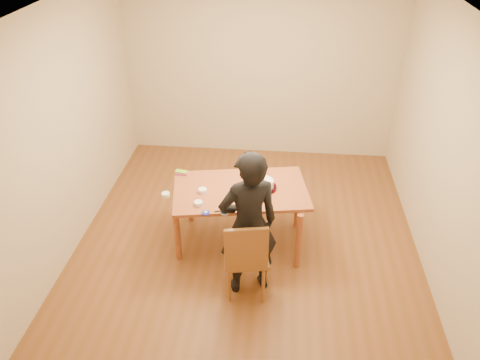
# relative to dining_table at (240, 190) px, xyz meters

# --- Properties ---
(room_shell) EXTENTS (4.00, 4.50, 2.70)m
(room_shell) POSITION_rel_dining_table_xyz_m (0.08, 0.39, 0.62)
(room_shell) COLOR brown
(room_shell) RESTS_ON ground
(dining_table) EXTENTS (1.62, 1.13, 0.04)m
(dining_table) POSITION_rel_dining_table_xyz_m (0.00, 0.00, 0.00)
(dining_table) COLOR brown
(dining_table) RESTS_ON floor
(dining_chair) EXTENTS (0.47, 0.47, 0.04)m
(dining_chair) POSITION_rel_dining_table_xyz_m (0.15, -0.78, -0.28)
(dining_chair) COLOR brown
(dining_chair) RESTS_ON floor
(cake_plate) EXTENTS (0.30, 0.30, 0.02)m
(cake_plate) POSITION_rel_dining_table_xyz_m (0.25, 0.04, 0.03)
(cake_plate) COLOR #BE0C30
(cake_plate) RESTS_ON dining_table
(cake) EXTENTS (0.23, 0.23, 0.07)m
(cake) POSITION_rel_dining_table_xyz_m (0.25, 0.04, 0.08)
(cake) COLOR white
(cake) RESTS_ON cake_plate
(frosting_dome) EXTENTS (0.22, 0.22, 0.03)m
(frosting_dome) POSITION_rel_dining_table_xyz_m (0.25, 0.04, 0.13)
(frosting_dome) COLOR white
(frosting_dome) RESTS_ON cake
(frosting_tub) EXTENTS (0.09, 0.09, 0.08)m
(frosting_tub) POSITION_rel_dining_table_xyz_m (-0.12, -0.47, 0.06)
(frosting_tub) COLOR white
(frosting_tub) RESTS_ON dining_table
(frosting_lid) EXTENTS (0.09, 0.09, 0.01)m
(frosting_lid) POSITION_rel_dining_table_xyz_m (-0.31, -0.49, 0.02)
(frosting_lid) COLOR #171E97
(frosting_lid) RESTS_ON dining_table
(frosting_dollop) EXTENTS (0.04, 0.04, 0.02)m
(frosting_dollop) POSITION_rel_dining_table_xyz_m (-0.31, -0.49, 0.03)
(frosting_dollop) COLOR white
(frosting_dollop) RESTS_ON frosting_lid
(ramekin_green) EXTENTS (0.09, 0.09, 0.04)m
(ramekin_green) POSITION_rel_dining_table_xyz_m (-0.41, -0.35, 0.04)
(ramekin_green) COLOR white
(ramekin_green) RESTS_ON dining_table
(ramekin_yellow) EXTENTS (0.09, 0.09, 0.04)m
(ramekin_yellow) POSITION_rel_dining_table_xyz_m (-0.41, -0.11, 0.04)
(ramekin_yellow) COLOR white
(ramekin_yellow) RESTS_ON dining_table
(ramekin_multi) EXTENTS (0.09, 0.09, 0.04)m
(ramekin_multi) POSITION_rel_dining_table_xyz_m (-0.80, -0.22, 0.04)
(ramekin_multi) COLOR white
(ramekin_multi) RESTS_ON dining_table
(candy_box_pink) EXTENTS (0.14, 0.07, 0.02)m
(candy_box_pink) POSITION_rel_dining_table_xyz_m (-0.72, 0.25, 0.03)
(candy_box_pink) COLOR #EA378B
(candy_box_pink) RESTS_ON dining_table
(candy_box_green) EXTENTS (0.14, 0.09, 0.02)m
(candy_box_green) POSITION_rel_dining_table_xyz_m (-0.73, 0.25, 0.05)
(candy_box_green) COLOR green
(candy_box_green) RESTS_ON candy_box_pink
(spatula) EXTENTS (0.14, 0.07, 0.01)m
(spatula) POSITION_rel_dining_table_xyz_m (-0.16, -0.43, 0.02)
(spatula) COLOR black
(spatula) RESTS_ON dining_table
(person) EXTENTS (0.69, 0.57, 1.63)m
(person) POSITION_rel_dining_table_xyz_m (0.15, -0.73, 0.09)
(person) COLOR black
(person) RESTS_ON floor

